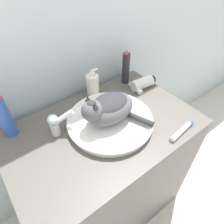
{
  "coord_description": "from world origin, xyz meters",
  "views": [
    {
      "loc": [
        -0.38,
        -0.25,
        1.61
      ],
      "look_at": [
        0.04,
        0.29,
        0.97
      ],
      "focal_mm": 32.0,
      "sensor_mm": 36.0,
      "label": 1
    }
  ],
  "objects_px": {
    "soap_pump_bottle": "(93,86)",
    "shampoo_bottle_tall": "(4,116)",
    "faucet": "(56,123)",
    "hairspray_can_black": "(126,68)",
    "hair_dryer": "(142,84)",
    "cream_tube": "(182,130)",
    "cat": "(108,108)"
  },
  "relations": [
    {
      "from": "cat",
      "to": "soap_pump_bottle",
      "type": "height_order",
      "value": "cat"
    },
    {
      "from": "cream_tube",
      "to": "hair_dryer",
      "type": "relative_size",
      "value": 1.07
    },
    {
      "from": "faucet",
      "to": "hair_dryer",
      "type": "xyz_separation_m",
      "value": [
        0.57,
        0.03,
        -0.04
      ]
    },
    {
      "from": "faucet",
      "to": "cat",
      "type": "bearing_deg",
      "value": -1.55
    },
    {
      "from": "faucet",
      "to": "shampoo_bottle_tall",
      "type": "xyz_separation_m",
      "value": [
        -0.18,
        0.14,
        0.04
      ]
    },
    {
      "from": "faucet",
      "to": "cream_tube",
      "type": "height_order",
      "value": "faucet"
    },
    {
      "from": "cream_tube",
      "to": "hair_dryer",
      "type": "xyz_separation_m",
      "value": [
        0.1,
        0.38,
        0.02
      ]
    },
    {
      "from": "shampoo_bottle_tall",
      "to": "cream_tube",
      "type": "height_order",
      "value": "shampoo_bottle_tall"
    },
    {
      "from": "hairspray_can_black",
      "to": "faucet",
      "type": "bearing_deg",
      "value": -165.78
    },
    {
      "from": "cat",
      "to": "shampoo_bottle_tall",
      "type": "relative_size",
      "value": 1.21
    },
    {
      "from": "faucet",
      "to": "hair_dryer",
      "type": "bearing_deg",
      "value": 25.66
    },
    {
      "from": "shampoo_bottle_tall",
      "to": "hair_dryer",
      "type": "xyz_separation_m",
      "value": [
        0.75,
        -0.11,
        -0.08
      ]
    },
    {
      "from": "faucet",
      "to": "soap_pump_bottle",
      "type": "relative_size",
      "value": 0.76
    },
    {
      "from": "faucet",
      "to": "shampoo_bottle_tall",
      "type": "height_order",
      "value": "shampoo_bottle_tall"
    },
    {
      "from": "shampoo_bottle_tall",
      "to": "hair_dryer",
      "type": "distance_m",
      "value": 0.76
    },
    {
      "from": "cat",
      "to": "soap_pump_bottle",
      "type": "relative_size",
      "value": 1.59
    },
    {
      "from": "hairspray_can_black",
      "to": "cream_tube",
      "type": "xyz_separation_m",
      "value": [
        -0.06,
        -0.49,
        -0.09
      ]
    },
    {
      "from": "cat",
      "to": "shampoo_bottle_tall",
      "type": "distance_m",
      "value": 0.47
    },
    {
      "from": "cat",
      "to": "hairspray_can_black",
      "type": "bearing_deg",
      "value": -143.73
    },
    {
      "from": "faucet",
      "to": "soap_pump_bottle",
      "type": "xyz_separation_m",
      "value": [
        0.29,
        0.14,
        0.0
      ]
    },
    {
      "from": "shampoo_bottle_tall",
      "to": "cat",
      "type": "bearing_deg",
      "value": -30.67
    },
    {
      "from": "cream_tube",
      "to": "hair_dryer",
      "type": "bearing_deg",
      "value": 75.99
    },
    {
      "from": "shampoo_bottle_tall",
      "to": "hair_dryer",
      "type": "height_order",
      "value": "shampoo_bottle_tall"
    },
    {
      "from": "cat",
      "to": "soap_pump_bottle",
      "type": "bearing_deg",
      "value": -107.39
    },
    {
      "from": "hairspray_can_black",
      "to": "shampoo_bottle_tall",
      "type": "bearing_deg",
      "value": 180.0
    },
    {
      "from": "soap_pump_bottle",
      "to": "shampoo_bottle_tall",
      "type": "bearing_deg",
      "value": 180.0
    },
    {
      "from": "faucet",
      "to": "cream_tube",
      "type": "relative_size",
      "value": 0.79
    },
    {
      "from": "hair_dryer",
      "to": "cat",
      "type": "bearing_deg",
      "value": -153.99
    },
    {
      "from": "hair_dryer",
      "to": "cream_tube",
      "type": "bearing_deg",
      "value": -98.24
    },
    {
      "from": "cat",
      "to": "faucet",
      "type": "bearing_deg",
      "value": -25.72
    },
    {
      "from": "hairspray_can_black",
      "to": "cream_tube",
      "type": "distance_m",
      "value": 0.5
    },
    {
      "from": "hairspray_can_black",
      "to": "cat",
      "type": "bearing_deg",
      "value": -142.57
    }
  ]
}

